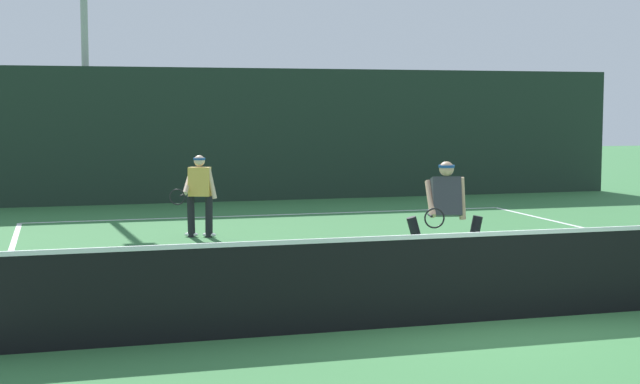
{
  "coord_description": "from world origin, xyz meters",
  "views": [
    {
      "loc": [
        -4.64,
        -9.38,
        2.43
      ],
      "look_at": [
        -0.45,
        5.37,
        1.0
      ],
      "focal_mm": 52.0,
      "sensor_mm": 36.0,
      "label": 1
    }
  ],
  "objects_px": {
    "player_near": "(446,211)",
    "tennis_ball": "(315,287)",
    "light_pole": "(84,13)",
    "player_far": "(199,193)"
  },
  "relations": [
    {
      "from": "light_pole",
      "to": "player_near",
      "type": "bearing_deg",
      "value": -68.02
    },
    {
      "from": "light_pole",
      "to": "tennis_ball",
      "type": "bearing_deg",
      "value": -78.74
    },
    {
      "from": "player_near",
      "to": "tennis_ball",
      "type": "bearing_deg",
      "value": 33.03
    },
    {
      "from": "player_near",
      "to": "player_far",
      "type": "relative_size",
      "value": 1.07
    },
    {
      "from": "player_far",
      "to": "light_pole",
      "type": "bearing_deg",
      "value": -54.34
    },
    {
      "from": "player_near",
      "to": "tennis_ball",
      "type": "height_order",
      "value": "player_near"
    },
    {
      "from": "player_far",
      "to": "tennis_ball",
      "type": "xyz_separation_m",
      "value": [
        0.74,
        -5.34,
        -0.8
      ]
    },
    {
      "from": "player_near",
      "to": "player_far",
      "type": "xyz_separation_m",
      "value": [
        -2.97,
        4.48,
        -0.06
      ]
    },
    {
      "from": "tennis_ball",
      "to": "light_pole",
      "type": "height_order",
      "value": "light_pole"
    },
    {
      "from": "player_near",
      "to": "light_pole",
      "type": "relative_size",
      "value": 0.21
    }
  ]
}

